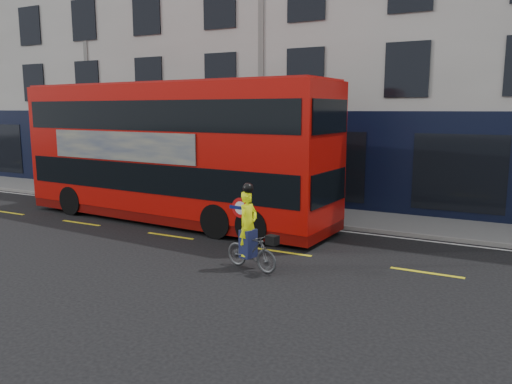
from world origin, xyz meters
The scene contains 8 objects.
ground centered at (0.00, 0.00, 0.00)m, with size 120.00×120.00×0.00m, color black.
pavement centered at (0.00, 6.50, 0.06)m, with size 60.00×3.00×0.12m, color slate.
kerb centered at (0.00, 5.00, 0.07)m, with size 60.00×0.12×0.13m, color gray.
building_terrace centered at (0.00, 12.94, 7.49)m, with size 50.00×10.07×15.00m.
road_edge_line centered at (0.00, 4.70, 0.00)m, with size 58.00×0.10×0.01m, color silver.
lane_dashes centered at (0.00, 1.50, 0.00)m, with size 58.00×0.12×0.01m, color yellow, non-canonical shape.
bus centered at (-1.28, 3.42, 2.56)m, with size 12.54×3.62×4.99m.
cyclist centered at (3.92, -0.30, 0.76)m, with size 1.69×0.81×2.24m.
Camera 1 is at (9.76, -11.18, 4.07)m, focal length 35.00 mm.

